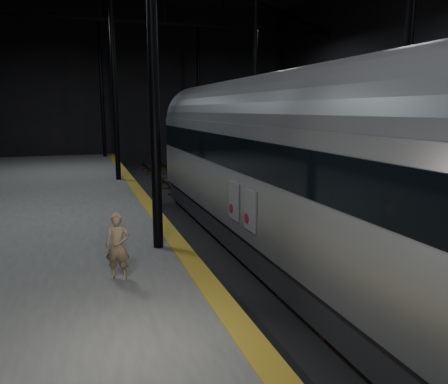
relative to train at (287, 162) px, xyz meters
name	(u,v)px	position (x,y,z in m)	size (l,w,h in m)	color
ground	(240,232)	(0.00, 3.83, -3.09)	(44.00, 44.00, 0.00)	black
platform_left	(25,237)	(-7.50, 3.83, -2.59)	(9.00, 43.80, 1.00)	#4E4E4B
platform_right	(402,206)	(7.50, 3.83, -2.59)	(9.00, 43.80, 1.00)	#4E4E4B
tactile_strip	(154,212)	(-3.25, 3.83, -2.09)	(0.50, 43.80, 0.01)	olive
track	(240,230)	(0.00, 3.83, -3.03)	(2.40, 43.00, 0.24)	#3F3328
train	(287,162)	(0.00, 0.00, 0.00)	(3.10, 20.75, 5.55)	#9C9FA3
woman	(118,246)	(-4.99, -2.12, -1.37)	(0.53, 0.35, 1.46)	#927659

